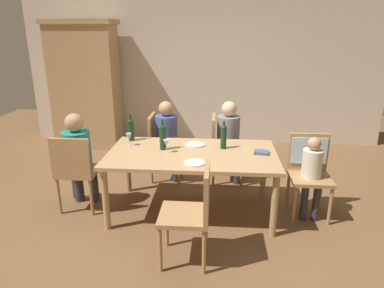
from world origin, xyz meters
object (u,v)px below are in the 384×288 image
Objects in this scene: armoire_cabinet at (86,85)px; person_man_bearded at (168,135)px; chair_far_right at (222,144)px; dinner_plate_guest_left at (195,163)px; wine_glass_near_left at (129,137)px; person_woman_host at (78,154)px; dinner_plate_host at (195,145)px; chair_left_end at (76,168)px; wine_bottle_short_olive at (163,136)px; person_man_guest at (230,136)px; dining_table at (192,159)px; wine_bottle_dark_red at (131,129)px; chair_far_left at (161,142)px; wine_bottle_tall_green at (224,136)px; chair_near at (194,208)px; person_child_small at (312,171)px; chair_right_end at (309,163)px; wine_glass_centre at (166,143)px.

armoire_cabinet is 1.95× the size of person_man_bearded.
person_man_bearded is (-0.73, 0.00, 0.11)m from chair_far_right.
chair_far_right is 1.28m from dinner_plate_guest_left.
wine_glass_near_left reaches higher than dinner_plate_guest_left.
person_woman_host reaches higher than dinner_plate_host.
chair_left_end reaches higher than wine_glass_near_left.
dinner_plate_host is (0.35, 0.18, -0.15)m from wine_bottle_short_olive.
wine_glass_near_left is (-1.21, -0.72, 0.18)m from person_man_guest.
chair_left_end is at bearing -170.03° from wine_bottle_short_olive.
dining_table is 0.90m from wine_bottle_dark_red.
dinner_plate_guest_left is at bearing 20.02° from person_man_bearded.
dining_table is 2.04× the size of chair_far_left.
wine_bottle_short_olive reaches higher than dinner_plate_guest_left.
person_man_guest reaches higher than wine_bottle_short_olive.
armoire_cabinet is at bearing 107.74° from person_woman_host.
wine_bottle_tall_green is at bearing -0.82° from wine_glass_near_left.
armoire_cabinet is 2.80m from chair_far_right.
chair_near is at bearing -11.25° from person_man_guest.
chair_near is at bearing 18.20° from chair_far_left.
wine_glass_near_left is at bearing -59.14° from person_man_guest.
chair_left_end is at bearing 1.37° from person_child_small.
dinner_plate_host is at bearing 86.15° from dining_table.
chair_far_right is at bearing -29.99° from armoire_cabinet.
person_child_small is 4.05× the size of dinner_plate_host.
person_man_guest is at bearing 90.00° from chair_far_right.
person_child_small reaches higher than chair_left_end.
wine_glass_near_left is at bearing 179.18° from wine_bottle_tall_green.
person_man_guest is 4.89× the size of dinner_plate_host.
chair_right_end is 1.00× the size of chair_near.
person_man_guest is at bearing 90.00° from person_man_bearded.
wine_bottle_tall_green is at bearing 8.79° from chair_left_end.
wine_glass_centre is 0.65× the size of dinner_plate_host.
chair_right_end is at bearing 5.36° from dining_table.
chair_far_right is 4.18× the size of dinner_plate_guest_left.
wine_bottle_tall_green is (0.01, -0.74, 0.34)m from chair_far_right.
person_child_small is (1.23, 0.88, 0.03)m from chair_near.
wine_glass_near_left is at bearing -58.52° from armoire_cabinet.
person_child_small is at bearing 46.56° from chair_far_right.
chair_far_left is 6.17× the size of wine_glass_near_left.
person_man_guest is 1.35m from wine_bottle_dark_red.
dinner_plate_host is (0.53, -0.65, 0.20)m from chair_far_left.
person_man_bearded is 0.99× the size of person_man_guest.
person_man_guest is at bearing -11.25° from chair_near.
dining_table is 5.35× the size of wine_bottle_short_olive.
armoire_cabinet reaches higher than person_child_small.
wine_bottle_dark_red is 0.53m from wine_bottle_short_olive.
chair_far_left is at bearing 62.77° from wine_bottle_dark_red.
chair_far_right reaches higher than dinner_plate_guest_left.
person_man_guest is 1.28m from person_child_small.
person_child_small is 4.25× the size of dinner_plate_guest_left.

